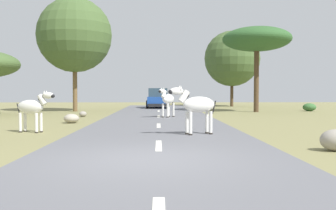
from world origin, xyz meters
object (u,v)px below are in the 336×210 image
(rock_1, at_px, (83,114))
(rock_3, at_px, (71,118))
(car_0, at_px, (158,99))
(rock_0, at_px, (335,140))
(tree_1, at_px, (232,59))
(zebra_1, at_px, (196,105))
(tree_5, at_px, (257,40))
(zebra_2, at_px, (33,107))
(zebra_0, at_px, (167,99))
(bush_0, at_px, (309,107))
(tree_0, at_px, (75,35))

(rock_1, xyz_separation_m, rock_3, (0.34, -4.45, 0.05))
(car_0, relative_size, rock_0, 5.68)
(tree_1, bearing_deg, rock_0, -95.80)
(zebra_1, distance_m, rock_0, 4.67)
(tree_5, height_order, rock_0, tree_5)
(zebra_2, bearing_deg, tree_1, 172.68)
(zebra_1, bearing_deg, zebra_2, 59.21)
(zebra_0, bearing_deg, tree_1, -84.77)
(tree_1, height_order, rock_1, tree_1)
(zebra_0, distance_m, zebra_1, 8.73)
(zebra_2, bearing_deg, tree_5, 158.52)
(zebra_0, relative_size, bush_0, 1.66)
(zebra_0, distance_m, tree_1, 18.35)
(zebra_0, height_order, tree_0, tree_0)
(rock_0, bearing_deg, zebra_2, 153.08)
(zebra_2, height_order, tree_1, tree_1)
(car_0, bearing_deg, tree_5, 138.68)
(bush_0, height_order, rock_1, bush_0)
(zebra_0, bearing_deg, tree_0, -19.86)
(zebra_1, xyz_separation_m, rock_3, (-5.39, 5.36, -0.81))
(car_0, xyz_separation_m, tree_1, (7.40, 4.10, 3.93))
(rock_0, distance_m, rock_1, 15.88)
(tree_1, distance_m, bush_0, 11.11)
(zebra_2, bearing_deg, tree_0, -154.49)
(tree_5, bearing_deg, zebra_2, -130.48)
(bush_0, distance_m, rock_0, 20.63)
(rock_3, bearing_deg, car_0, 75.65)
(zebra_0, height_order, tree_5, tree_5)
(tree_5, bearing_deg, rock_0, -98.42)
(tree_1, height_order, rock_0, tree_1)
(zebra_1, bearing_deg, tree_1, -32.47)
(tree_0, xyz_separation_m, tree_1, (13.61, 9.23, -0.92))
(tree_0, height_order, rock_0, tree_0)
(tree_0, distance_m, rock_0, 22.83)
(zebra_0, bearing_deg, tree_5, -109.12)
(car_0, distance_m, rock_3, 16.38)
(zebra_0, bearing_deg, car_0, -59.83)
(tree_1, relative_size, tree_5, 1.22)
(tree_5, distance_m, rock_0, 19.15)
(rock_0, bearing_deg, bush_0, 69.95)
(zebra_0, distance_m, rock_3, 5.76)
(zebra_2, height_order, tree_5, tree_5)
(car_0, bearing_deg, tree_0, 39.37)
(zebra_0, xyz_separation_m, rock_0, (3.92, -12.04, -0.77))
(tree_1, height_order, rock_3, tree_1)
(zebra_1, xyz_separation_m, tree_0, (-7.54, 16.07, 4.67))
(zebra_0, relative_size, tree_0, 0.20)
(car_0, distance_m, tree_1, 9.32)
(tree_1, bearing_deg, car_0, -151.03)
(zebra_2, relative_size, bush_0, 1.56)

